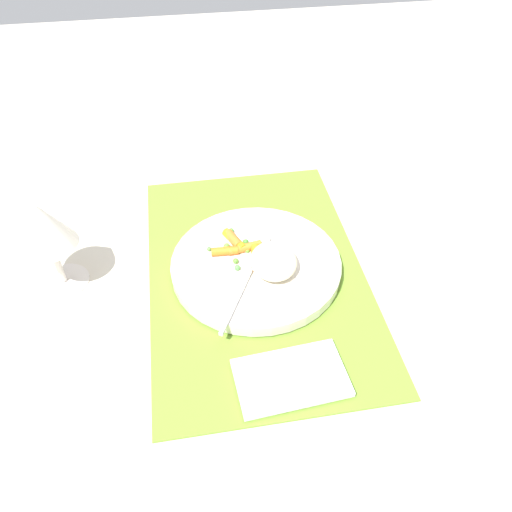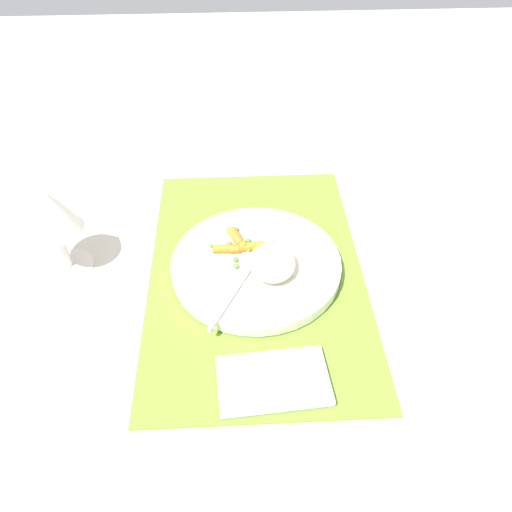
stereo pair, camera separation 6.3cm
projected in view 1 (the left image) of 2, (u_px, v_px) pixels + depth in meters
ground_plane at (256, 272)px, 0.79m from camera, size 2.40×2.40×0.00m
placemat at (256, 271)px, 0.79m from camera, size 0.51×0.33×0.01m
plate at (256, 265)px, 0.78m from camera, size 0.26×0.26×0.02m
rice_mound at (274, 261)px, 0.75m from camera, size 0.08×0.07×0.03m
carrot_portion at (239, 247)px, 0.78m from camera, size 0.09×0.08×0.02m
pea_scatter at (239, 248)px, 0.78m from camera, size 0.09×0.09×0.01m
fork at (250, 272)px, 0.75m from camera, size 0.19×0.10×0.01m
wine_glass at (44, 228)px, 0.70m from camera, size 0.08×0.08×0.15m
napkin at (291, 378)px, 0.64m from camera, size 0.10×0.15×0.01m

